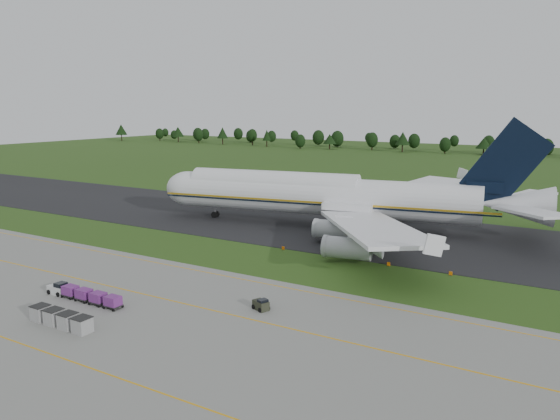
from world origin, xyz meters
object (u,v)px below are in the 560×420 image
Objects in this scene: aircraft at (329,196)px; uld_row at (61,319)px; utility_cart at (261,305)px; edge_markers at (360,260)px; baggage_train at (82,294)px.

aircraft is 9.07× the size of uld_row.
utility_cart reaches higher than edge_markers.
aircraft is 34.44× the size of utility_cart.
aircraft is at bearing 105.96° from utility_cart.
aircraft is 63.73m from uld_row.
uld_row is 46.35m from edge_markers.
baggage_train is at bearing -124.01° from edge_markers.
baggage_train is 0.44× the size of edge_markers.
edge_markers is at bearing 55.99° from baggage_train.
edge_markers is (23.80, 35.28, -0.62)m from baggage_train.
edge_markers is (19.03, 42.25, -0.70)m from uld_row.
edge_markers is at bearing 85.09° from utility_cart.
utility_cart is 23.18m from uld_row.
utility_cart is 26.35m from edge_markers.
utility_cart is at bearing -94.91° from edge_markers.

